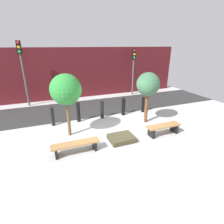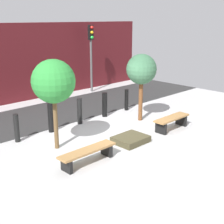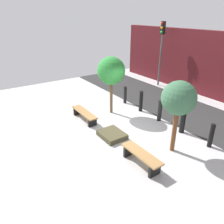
{
  "view_description": "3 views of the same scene",
  "coord_description": "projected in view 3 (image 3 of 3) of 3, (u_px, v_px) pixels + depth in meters",
  "views": [
    {
      "loc": [
        -2.84,
        -6.92,
        3.94
      ],
      "look_at": [
        -0.22,
        -0.25,
        1.16
      ],
      "focal_mm": 28.0,
      "sensor_mm": 36.0,
      "label": 1
    },
    {
      "loc": [
        -7.2,
        -7.32,
        4.01
      ],
      "look_at": [
        -0.57,
        -0.53,
        1.12
      ],
      "focal_mm": 50.0,
      "sensor_mm": 36.0,
      "label": 2
    },
    {
      "loc": [
        6.41,
        -5.18,
        4.71
      ],
      "look_at": [
        -0.15,
        -0.73,
        1.05
      ],
      "focal_mm": 35.0,
      "sensor_mm": 36.0,
      "label": 3
    }
  ],
  "objects": [
    {
      "name": "tree_behind_left_bench",
      "position": [
        111.0,
        71.0,
        10.31
      ],
      "size": [
        1.33,
        1.33,
        2.83
      ],
      "color": "brown",
      "rests_on": "ground"
    },
    {
      "name": "bollard_right",
      "position": [
        183.0,
        121.0,
        9.17
      ],
      "size": [
        0.22,
        0.22,
        1.02
      ],
      "primitive_type": "cylinder",
      "color": "black",
      "rests_on": "ground"
    },
    {
      "name": "road_strip",
      "position": [
        185.0,
        111.0,
        11.37
      ],
      "size": [
        18.0,
        3.37,
        0.01
      ],
      "primitive_type": "cube",
      "color": "#2B2B2B",
      "rests_on": "ground"
    },
    {
      "name": "ground_plane",
      "position": [
        128.0,
        131.0,
        9.43
      ],
      "size": [
        18.0,
        18.0,
        0.0
      ],
      "primitive_type": "plane",
      "color": "#B0B0B0"
    },
    {
      "name": "bollard_center",
      "position": [
        160.0,
        111.0,
        10.17
      ],
      "size": [
        0.2,
        0.2,
        1.03
      ],
      "primitive_type": "cylinder",
      "color": "black",
      "rests_on": "ground"
    },
    {
      "name": "bench_left",
      "position": [
        84.0,
        114.0,
        10.3
      ],
      "size": [
        1.84,
        0.42,
        0.43
      ],
      "rotation": [
        0.0,
        0.0,
        0.0
      ],
      "color": "black",
      "rests_on": "ground"
    },
    {
      "name": "tree_behind_right_bench",
      "position": [
        179.0,
        99.0,
        7.31
      ],
      "size": [
        1.18,
        1.18,
        2.67
      ],
      "color": "brown",
      "rests_on": "ground"
    },
    {
      "name": "bollard_far_left",
      "position": [
        125.0,
        95.0,
        12.19
      ],
      "size": [
        0.17,
        0.17,
        0.97
      ],
      "primitive_type": "cylinder",
      "color": "black",
      "rests_on": "ground"
    },
    {
      "name": "traffic_light_west",
      "position": [
        162.0,
        43.0,
        14.18
      ],
      "size": [
        0.28,
        0.27,
        4.17
      ],
      "color": "#515151",
      "rests_on": "ground"
    },
    {
      "name": "planter_bed",
      "position": [
        112.0,
        135.0,
        8.97
      ],
      "size": [
        1.08,
        0.89,
        0.21
      ],
      "primitive_type": "cube",
      "color": "#433E28",
      "rests_on": "ground"
    },
    {
      "name": "bollard_far_right",
      "position": [
        211.0,
        136.0,
        8.18
      ],
      "size": [
        0.17,
        0.17,
        0.95
      ],
      "primitive_type": "cylinder",
      "color": "black",
      "rests_on": "ground"
    },
    {
      "name": "bollard_left",
      "position": [
        141.0,
        101.0,
        11.16
      ],
      "size": [
        0.19,
        0.19,
        1.08
      ],
      "primitive_type": "cylinder",
      "color": "black",
      "rests_on": "ground"
    },
    {
      "name": "bench_right",
      "position": [
        141.0,
        156.0,
        7.24
      ],
      "size": [
        1.64,
        0.45,
        0.47
      ],
      "rotation": [
        0.0,
        0.0,
        -0.0
      ],
      "color": "black",
      "rests_on": "ground"
    }
  ]
}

